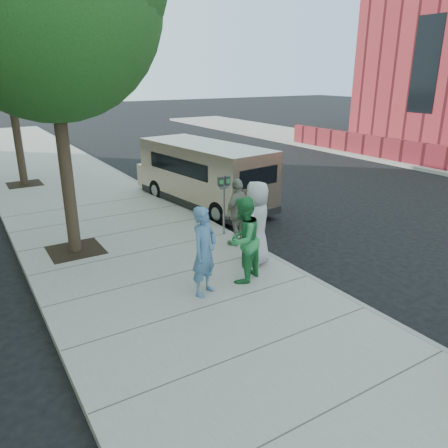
{
  "coord_description": "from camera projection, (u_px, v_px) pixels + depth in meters",
  "views": [
    {
      "loc": [
        -4.32,
        -7.5,
        4.08
      ],
      "look_at": [
        0.21,
        -0.17,
        1.1
      ],
      "focal_mm": 35.0,
      "sensor_mm": 36.0,
      "label": 1
    }
  ],
  "objects": [
    {
      "name": "person_striped_polo",
      "position": [
        238.0,
        212.0,
        10.36
      ],
      "size": [
        1.03,
        0.73,
        1.62
      ],
      "primitive_type": "imported",
      "rotation": [
        0.0,
        0.0,
        3.53
      ],
      "color": "gray",
      "rests_on": "sidewalk"
    },
    {
      "name": "person_officer",
      "position": [
        204.0,
        251.0,
        7.97
      ],
      "size": [
        0.74,
        0.65,
        1.7
      ],
      "primitive_type": "imported",
      "rotation": [
        0.0,
        0.0,
        0.49
      ],
      "color": "teal",
      "rests_on": "sidewalk"
    },
    {
      "name": "sidewalk",
      "position": [
        170.0,
        279.0,
        8.98
      ],
      "size": [
        5.0,
        60.0,
        0.15
      ],
      "primitive_type": "cube",
      "color": "gray",
      "rests_on": "ground"
    },
    {
      "name": "person_gray_shirt",
      "position": [
        257.0,
        223.0,
        9.28
      ],
      "size": [
        1.06,
        1.0,
        1.82
      ],
      "primitive_type": "imported",
      "rotation": [
        0.0,
        0.0,
        3.78
      ],
      "color": "#B1B1B4",
      "rests_on": "sidewalk"
    },
    {
      "name": "person_green_shirt",
      "position": [
        243.0,
        240.0,
        8.5
      ],
      "size": [
        1.04,
        0.96,
        1.72
      ],
      "primitive_type": "imported",
      "rotation": [
        0.0,
        0.0,
        3.6
      ],
      "color": "#2D8948",
      "rests_on": "sidewalk"
    },
    {
      "name": "parking_meter",
      "position": [
        224.0,
        193.0,
        10.94
      ],
      "size": [
        0.32,
        0.15,
        1.51
      ],
      "rotation": [
        0.0,
        0.0,
        -0.16
      ],
      "color": "gray",
      "rests_on": "sidewalk"
    },
    {
      "name": "curb_face",
      "position": [
        265.0,
        254.0,
        10.2
      ],
      "size": [
        0.12,
        60.0,
        0.16
      ],
      "primitive_type": "cube",
      "color": "gray",
      "rests_on": "ground"
    },
    {
      "name": "van",
      "position": [
        203.0,
        174.0,
        13.87
      ],
      "size": [
        2.44,
        5.59,
        2.01
      ],
      "rotation": [
        0.0,
        0.0,
        0.13
      ],
      "color": "tan",
      "rests_on": "ground"
    },
    {
      "name": "ground",
      "position": [
        212.0,
        271.0,
        9.51
      ],
      "size": [
        120.0,
        120.0,
        0.0
      ],
      "primitive_type": "plane",
      "color": "black",
      "rests_on": "ground"
    },
    {
      "name": "tree_far",
      "position": [
        5.0,
        48.0,
        14.83
      ],
      "size": [
        3.92,
        3.8,
        6.49
      ],
      "color": "black",
      "rests_on": "sidewalk"
    }
  ]
}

